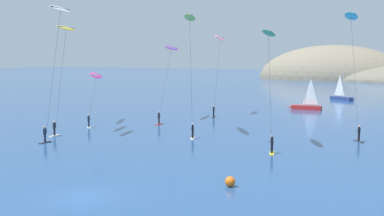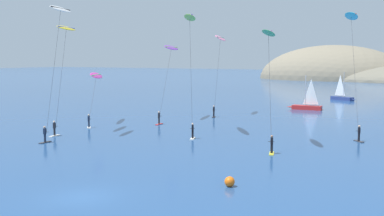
% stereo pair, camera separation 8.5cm
% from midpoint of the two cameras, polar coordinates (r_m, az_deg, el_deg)
% --- Properties ---
extents(ground_plane, '(600.00, 600.00, 0.00)m').
position_cam_midpoint_polar(ground_plane, '(31.04, -12.88, -10.31)').
color(ground_plane, navy).
extents(headland_island, '(108.17, 54.11, 26.98)m').
position_cam_midpoint_polar(headland_island, '(196.80, 21.24, 3.11)').
color(headland_island, '#7A705B').
rests_on(headland_island, ground).
extents(sailboat_near, '(5.93, 1.70, 5.70)m').
position_cam_midpoint_polar(sailboat_near, '(82.01, 13.19, 0.27)').
color(sailboat_near, '#B22323').
rests_on(sailboat_near, ground).
extents(sailboat_far, '(5.73, 3.54, 5.70)m').
position_cam_midpoint_polar(sailboat_far, '(101.81, 17.44, 1.24)').
color(sailboat_far, navy).
rests_on(sailboat_far, ground).
extents(kitesurfer_pink, '(2.53, 7.09, 12.04)m').
position_cam_midpoint_polar(kitesurfer_pink, '(72.81, 3.26, 7.55)').
color(kitesurfer_pink, '#2D2D33').
rests_on(kitesurfer_pink, ground).
extents(kitesurfer_white, '(2.73, 7.10, 14.19)m').
position_cam_midpoint_polar(kitesurfer_white, '(53.99, -15.54, 9.73)').
color(kitesurfer_white, '#2D2D33').
rests_on(kitesurfer_white, ground).
extents(kitesurfer_green, '(3.89, 6.79, 11.35)m').
position_cam_midpoint_polar(kitesurfer_green, '(46.79, 9.04, 7.62)').
color(kitesurfer_green, yellow).
rests_on(kitesurfer_green, ground).
extents(kitesurfer_magenta, '(5.13, 8.07, 6.73)m').
position_cam_midpoint_polar(kitesurfer_magenta, '(64.66, -11.39, 3.42)').
color(kitesurfer_magenta, silver).
rests_on(kitesurfer_magenta, ground).
extents(kitesurfer_purple, '(3.22, 9.47, 10.39)m').
position_cam_midpoint_polar(kitesurfer_purple, '(67.00, -2.63, 6.51)').
color(kitesurfer_purple, red).
rests_on(kitesurfer_purple, ground).
extents(kitesurfer_yellow, '(2.77, 6.67, 12.35)m').
position_cam_midpoint_polar(kitesurfer_yellow, '(57.57, -14.86, 7.91)').
color(kitesurfer_yellow, silver).
rests_on(kitesurfer_yellow, ground).
extents(kitesurfer_lime, '(4.79, 6.74, 13.41)m').
position_cam_midpoint_polar(kitesurfer_lime, '(54.12, -0.30, 9.70)').
color(kitesurfer_lime, silver).
rests_on(kitesurfer_lime, ground).
extents(kitesurfer_cyan, '(4.34, 8.47, 13.71)m').
position_cam_midpoint_polar(kitesurfer_cyan, '(56.98, 18.36, 9.17)').
color(kitesurfer_cyan, '#2D2D33').
rests_on(kitesurfer_cyan, ground).
extents(marker_buoy, '(0.70, 0.70, 0.70)m').
position_cam_midpoint_polar(marker_buoy, '(32.73, 4.47, -8.69)').
color(marker_buoy, orange).
rests_on(marker_buoy, ground).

